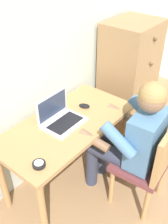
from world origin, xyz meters
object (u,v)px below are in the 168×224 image
at_px(person_seated, 131,136).
at_px(desk_clock, 39,164).
at_px(laptop, 60,117).
at_px(desk, 67,133).
at_px(chair, 149,162).
at_px(computer_mouse, 84,106).
at_px(dresser, 128,79).

height_order(person_seated, desk_clock, person_seated).
xyz_separation_m(laptop, desk_clock, (-0.44, -0.22, -0.04)).
distance_m(desk, person_seated, 0.53).
distance_m(chair, computer_mouse, 0.73).
bearing_deg(desk_clock, desk, 20.42).
distance_m(person_seated, desk_clock, 0.77).
bearing_deg(desk_clock, person_seated, -22.70).
height_order(dresser, laptop, dresser).
xyz_separation_m(desk, computer_mouse, (0.27, 0.03, 0.12)).
bearing_deg(laptop, chair, -68.28).
distance_m(dresser, computer_mouse, 0.84).
distance_m(dresser, chair, 1.13).
relative_size(person_seated, desk_clock, 13.23).
bearing_deg(dresser, laptop, -178.50).
bearing_deg(dresser, desk_clock, -170.87).
height_order(person_seated, laptop, person_seated).
xyz_separation_m(dresser, chair, (-0.84, -0.73, -0.16)).
distance_m(desk, desk_clock, 0.51).
distance_m(computer_mouse, desk_clock, 0.76).
height_order(desk, computer_mouse, computer_mouse).
xyz_separation_m(dresser, person_seated, (-0.86, -0.55, 0.03)).
bearing_deg(laptop, person_seated, -62.84).
bearing_deg(person_seated, desk, 117.10).
relative_size(person_seated, computer_mouse, 11.91).
xyz_separation_m(person_seated, desk_clock, (-0.71, 0.30, 0.06)).
xyz_separation_m(laptop, computer_mouse, (0.29, -0.02, -0.04)).
distance_m(dresser, person_seated, 1.02).
distance_m(chair, laptop, 0.81).
bearing_deg(person_seated, computer_mouse, 86.94).
bearing_deg(dresser, chair, -139.14).
height_order(chair, person_seated, person_seated).
bearing_deg(desk_clock, computer_mouse, 15.73).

